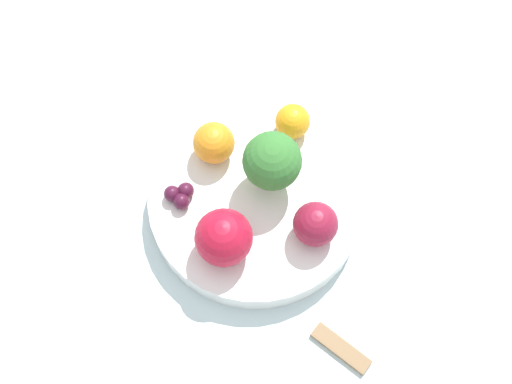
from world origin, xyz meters
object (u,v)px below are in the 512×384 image
broccoli (272,162)px  spoon (341,348)px  apple_red (224,238)px  orange_front (293,121)px  bowl (256,201)px  apple_green (316,224)px  orange_back (214,143)px  grape_cluster (180,195)px

broccoli → spoon: (0.18, 0.01, -0.07)m
apple_red → orange_front: (-0.10, 0.10, -0.01)m
apple_red → orange_front: bearing=135.2°
bowl → apple_green: bearing=38.7°
orange_back → grape_cluster: (0.04, -0.05, -0.01)m
apple_green → orange_front: 0.12m
orange_front → bowl: bearing=-43.6°
broccoli → orange_front: 0.07m
orange_front → orange_back: 0.08m
apple_green → spoon: size_ratio=0.73×
broccoli → apple_green: size_ratio=1.65×
broccoli → spoon: size_ratio=1.21×
spoon → apple_green: bearing=175.6°
orange_front → spoon: (0.23, -0.02, -0.04)m
apple_green → orange_front: size_ratio=1.21×
orange_front → spoon: bearing=-5.9°
orange_front → spoon: size_ratio=0.60×
orange_back → grape_cluster: bearing=-49.9°
bowl → orange_back: size_ratio=5.14×
apple_green → orange_front: (-0.12, 0.02, -0.00)m
apple_green → spoon: (0.11, -0.01, -0.05)m
apple_red → orange_back: apple_red is taller
orange_front → orange_back: (0.00, -0.08, 0.00)m
grape_cluster → spoon: grape_cluster is taller
apple_green → orange_back: 0.13m
orange_front → apple_red: bearing=-44.8°
bowl → apple_red: size_ratio=3.92×
bowl → apple_green: apple_green is taller
apple_green → spoon: 0.12m
bowl → orange_front: 0.09m
bowl → spoon: (0.17, 0.03, -0.01)m
apple_red → orange_front: 0.15m
broccoli → orange_back: broccoli is taller
apple_red → bowl: bearing=133.7°
apple_green → orange_back: size_ratio=1.03×
apple_green → orange_front: bearing=172.5°
bowl → orange_back: (-0.06, -0.03, 0.04)m
apple_red → grape_cluster: bearing=-155.7°
bowl → grape_cluster: size_ratio=7.18×
grape_cluster → apple_green: bearing=57.8°
apple_red → orange_back: size_ratio=1.31×
orange_back → spoon: (0.23, 0.06, -0.05)m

